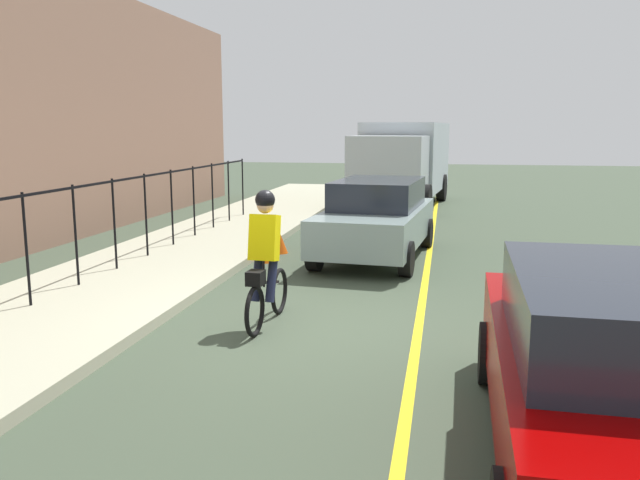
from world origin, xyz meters
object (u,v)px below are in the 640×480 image
Objects in this scene: cyclist_lead at (265,259)px; patrol_sedan at (616,366)px; parked_sedan_rear at (377,217)px; traffic_cone_near at (279,242)px; box_truck_background at (403,160)px; traffic_cone_far at (265,250)px.

cyclist_lead is 0.41× the size of patrol_sedan.
parked_sedan_rear is at bearing 19.91° from patrol_sedan.
traffic_cone_near is (0.07, 2.06, -0.59)m from parked_sedan_rear.
patrol_sedan and parked_sedan_rear have the same top height.
traffic_cone_near is at bearing -6.53° from box_truck_background.
patrol_sedan is at bearing 23.67° from parked_sedan_rear.
cyclist_lead reaches higher than traffic_cone_far.
traffic_cone_far is (-0.96, 0.05, -0.00)m from traffic_cone_near.
box_truck_background is at bearing -174.36° from parked_sedan_rear.
parked_sedan_rear is 2.36m from traffic_cone_far.
patrol_sedan is at bearing -127.18° from cyclist_lead.
parked_sedan_rear reaches higher than traffic_cone_far.
cyclist_lead is 3.88× the size of traffic_cone_near.
box_truck_background is 14.74× the size of traffic_cone_far.
traffic_cone_near is at bearing 15.12° from cyclist_lead.
patrol_sedan is at bearing -149.43° from traffic_cone_near.
parked_sedan_rear reaches higher than traffic_cone_near.
parked_sedan_rear is 0.66× the size of box_truck_background.
parked_sedan_rear is (4.92, -0.95, -0.09)m from cyclist_lead.
box_truck_background reaches higher than traffic_cone_far.
traffic_cone_far is at bearing 177.04° from traffic_cone_near.
traffic_cone_far is at bearing 18.60° from cyclist_lead.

